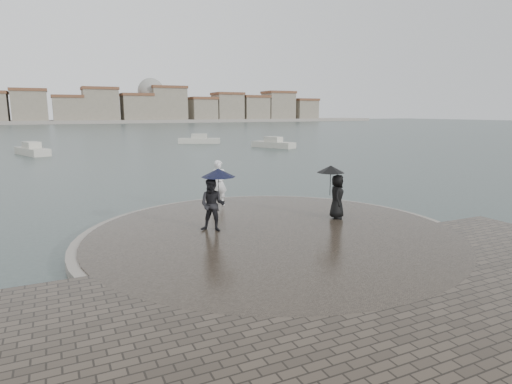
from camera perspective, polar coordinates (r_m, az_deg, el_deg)
ground at (r=11.35m, az=10.71°, el=-11.32°), size 400.00×400.00×0.00m
kerb_ring at (r=14.10m, az=2.29°, el=-6.05°), size 12.50×12.50×0.32m
quay_tip at (r=14.09m, az=2.29°, el=-5.96°), size 11.90×11.90×0.36m
statue at (r=17.78m, az=-4.95°, el=1.22°), size 0.75×0.55×1.89m
visitor_left at (r=13.94m, az=-5.61°, el=-0.55°), size 1.35×1.18×2.04m
visitor_right at (r=15.77m, az=10.52°, el=0.45°), size 1.20×1.08×1.95m
far_skyline at (r=169.15m, az=-25.94°, el=10.08°), size 260.00×20.00×37.00m
boats at (r=51.30m, az=-10.43°, el=6.20°), size 29.18×15.08×1.50m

